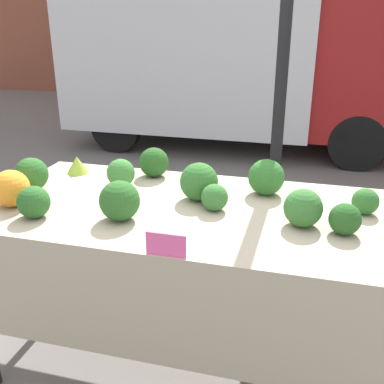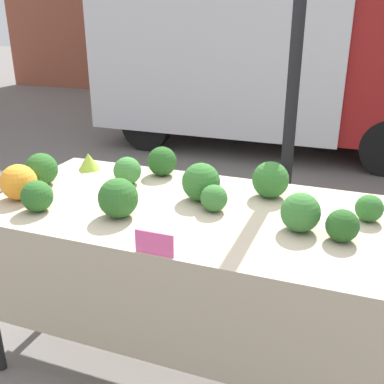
% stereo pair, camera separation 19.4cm
% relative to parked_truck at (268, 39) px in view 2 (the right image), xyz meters
% --- Properties ---
extents(ground_plane, '(40.00, 40.00, 0.00)m').
position_rel_parked_truck_xyz_m(ground_plane, '(0.59, -4.59, -1.45)').
color(ground_plane, slate).
extents(tent_pole, '(0.07, 0.07, 2.42)m').
position_rel_parked_truck_xyz_m(tent_pole, '(0.92, -3.88, -0.24)').
color(tent_pole, black).
rests_on(tent_pole, ground_plane).
extents(parked_truck, '(4.70, 2.29, 2.80)m').
position_rel_parked_truck_xyz_m(parked_truck, '(0.00, 0.00, 0.00)').
color(parked_truck, silver).
rests_on(parked_truck, ground_plane).
extents(market_table, '(1.98, 0.97, 0.91)m').
position_rel_parked_truck_xyz_m(market_table, '(0.59, -4.67, -0.65)').
color(market_table, tan).
rests_on(market_table, ground_plane).
extents(orange_cauliflower, '(0.18, 0.18, 0.18)m').
position_rel_parked_truck_xyz_m(orange_cauliflower, '(-0.25, -4.79, -0.46)').
color(orange_cauliflower, orange).
rests_on(orange_cauliflower, market_table).
extents(romanesco_head, '(0.13, 0.13, 0.10)m').
position_rel_parked_truck_xyz_m(romanesco_head, '(-0.18, -4.28, -0.49)').
color(romanesco_head, '#93B238').
rests_on(romanesco_head, market_table).
extents(broccoli_head_0, '(0.18, 0.18, 0.18)m').
position_rel_parked_truck_xyz_m(broccoli_head_0, '(0.31, -4.80, -0.45)').
color(broccoli_head_0, '#285B23').
rests_on(broccoli_head_0, market_table).
extents(broccoli_head_1, '(0.17, 0.17, 0.17)m').
position_rel_parked_truck_xyz_m(broccoli_head_1, '(1.10, -4.66, -0.46)').
color(broccoli_head_1, '#336B2D').
rests_on(broccoli_head_1, market_table).
extents(broccoli_head_2, '(0.17, 0.17, 0.17)m').
position_rel_parked_truck_xyz_m(broccoli_head_2, '(-0.28, -4.58, -0.46)').
color(broccoli_head_2, '#285B23').
rests_on(broccoli_head_2, market_table).
extents(broccoli_head_3, '(0.13, 0.13, 0.13)m').
position_rel_parked_truck_xyz_m(broccoli_head_3, '(1.28, -4.70, -0.48)').
color(broccoli_head_3, '#23511E').
rests_on(broccoli_head_3, market_table).
extents(broccoli_head_4, '(0.12, 0.12, 0.12)m').
position_rel_parked_truck_xyz_m(broccoli_head_4, '(1.38, -4.46, -0.48)').
color(broccoli_head_4, '#2D6628').
rests_on(broccoli_head_4, market_table).
extents(broccoli_head_5, '(0.13, 0.13, 0.13)m').
position_rel_parked_truck_xyz_m(broccoli_head_5, '(0.70, -4.60, -0.48)').
color(broccoli_head_5, '#336B2D').
rests_on(broccoli_head_5, market_table).
extents(broccoli_head_6, '(0.17, 0.17, 0.17)m').
position_rel_parked_truck_xyz_m(broccoli_head_6, '(0.27, -4.22, -0.46)').
color(broccoli_head_6, '#23511E').
rests_on(broccoli_head_6, market_table).
extents(broccoli_head_7, '(0.15, 0.15, 0.15)m').
position_rel_parked_truck_xyz_m(broccoli_head_7, '(-0.07, -4.88, -0.47)').
color(broccoli_head_7, '#285B23').
rests_on(broccoli_head_7, market_table).
extents(broccoli_head_8, '(0.19, 0.19, 0.19)m').
position_rel_parked_truck_xyz_m(broccoli_head_8, '(0.60, -4.49, -0.45)').
color(broccoli_head_8, '#2D6628').
rests_on(broccoli_head_8, market_table).
extents(broccoli_head_9, '(0.15, 0.15, 0.15)m').
position_rel_parked_truck_xyz_m(broccoli_head_9, '(0.15, -4.41, -0.47)').
color(broccoli_head_9, '#387533').
rests_on(broccoli_head_9, market_table).
extents(broccoli_head_10, '(0.18, 0.18, 0.18)m').
position_rel_parked_truck_xyz_m(broccoli_head_10, '(0.91, -4.33, -0.45)').
color(broccoli_head_10, '#2D6628').
rests_on(broccoli_head_10, market_table).
extents(price_sign, '(0.16, 0.01, 0.10)m').
position_rel_parked_truck_xyz_m(price_sign, '(0.61, -5.07, -0.50)').
color(price_sign, '#F45B9E').
rests_on(price_sign, market_table).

